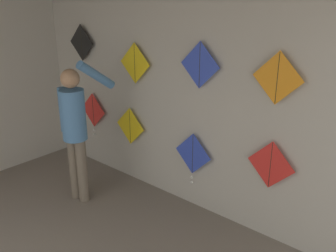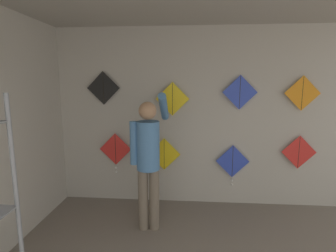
{
  "view_description": "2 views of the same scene",
  "coord_description": "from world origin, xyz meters",
  "px_view_note": "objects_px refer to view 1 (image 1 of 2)",
  "views": [
    {
      "loc": [
        2.98,
        0.82,
        2.59
      ],
      "look_at": [
        0.32,
        3.89,
        1.1
      ],
      "focal_mm": 40.0,
      "sensor_mm": 36.0,
      "label": 1
    },
    {
      "loc": [
        -0.19,
        0.08,
        1.96
      ],
      "look_at": [
        -0.5,
        3.89,
        1.32
      ],
      "focal_mm": 28.0,
      "sensor_mm": 36.0,
      "label": 2
    }
  ],
  "objects_px": {
    "shopkeeper": "(75,124)",
    "kite_5": "(135,63)",
    "kite_1": "(130,126)",
    "kite_6": "(200,65)",
    "kite_3": "(271,165)",
    "kite_4": "(81,43)",
    "kite_0": "(93,112)",
    "kite_7": "(278,78)",
    "kite_2": "(193,156)"
  },
  "relations": [
    {
      "from": "kite_3",
      "to": "kite_4",
      "type": "height_order",
      "value": "kite_4"
    },
    {
      "from": "kite_6",
      "to": "kite_0",
      "type": "bearing_deg",
      "value": -179.98
    },
    {
      "from": "kite_5",
      "to": "kite_7",
      "type": "bearing_deg",
      "value": 0.0
    },
    {
      "from": "kite_1",
      "to": "kite_5",
      "type": "relative_size",
      "value": 1.0
    },
    {
      "from": "kite_4",
      "to": "kite_0",
      "type": "bearing_deg",
      "value": -0.27
    },
    {
      "from": "kite_4",
      "to": "kite_5",
      "type": "height_order",
      "value": "kite_4"
    },
    {
      "from": "kite_1",
      "to": "kite_3",
      "type": "xyz_separation_m",
      "value": [
        2.08,
        0.0,
        0.08
      ]
    },
    {
      "from": "kite_2",
      "to": "kite_6",
      "type": "distance_m",
      "value": 1.11
    },
    {
      "from": "kite_0",
      "to": "shopkeeper",
      "type": "bearing_deg",
      "value": -50.06
    },
    {
      "from": "shopkeeper",
      "to": "kite_6",
      "type": "distance_m",
      "value": 1.7
    },
    {
      "from": "kite_7",
      "to": "kite_4",
      "type": "bearing_deg",
      "value": 180.0
    },
    {
      "from": "kite_0",
      "to": "kite_7",
      "type": "xyz_separation_m",
      "value": [
        2.86,
        0.0,
        0.94
      ]
    },
    {
      "from": "kite_4",
      "to": "kite_5",
      "type": "xyz_separation_m",
      "value": [
        1.09,
        0.0,
        -0.16
      ]
    },
    {
      "from": "shopkeeper",
      "to": "kite_1",
      "type": "relative_size",
      "value": 3.5
    },
    {
      "from": "kite_0",
      "to": "kite_7",
      "type": "distance_m",
      "value": 3.01
    },
    {
      "from": "kite_0",
      "to": "kite_6",
      "type": "xyz_separation_m",
      "value": [
        1.95,
        0.0,
        0.95
      ]
    },
    {
      "from": "kite_3",
      "to": "shopkeeper",
      "type": "bearing_deg",
      "value": -160.29
    },
    {
      "from": "kite_2",
      "to": "kite_5",
      "type": "bearing_deg",
      "value": 179.95
    },
    {
      "from": "kite_4",
      "to": "kite_3",
      "type": "bearing_deg",
      "value": 0.0
    },
    {
      "from": "kite_2",
      "to": "kite_6",
      "type": "xyz_separation_m",
      "value": [
        0.07,
        0.0,
        1.11
      ]
    },
    {
      "from": "kite_1",
      "to": "shopkeeper",
      "type": "bearing_deg",
      "value": -99.4
    },
    {
      "from": "kite_3",
      "to": "kite_6",
      "type": "xyz_separation_m",
      "value": [
        -0.93,
        0.0,
        0.91
      ]
    },
    {
      "from": "kite_7",
      "to": "kite_5",
      "type": "bearing_deg",
      "value": 180.0
    },
    {
      "from": "kite_5",
      "to": "kite_7",
      "type": "distance_m",
      "value": 1.94
    },
    {
      "from": "kite_2",
      "to": "kite_4",
      "type": "distance_m",
      "value": 2.35
    },
    {
      "from": "kite_2",
      "to": "kite_6",
      "type": "bearing_deg",
      "value": 0.66
    },
    {
      "from": "shopkeeper",
      "to": "kite_5",
      "type": "bearing_deg",
      "value": 66.81
    },
    {
      "from": "shopkeeper",
      "to": "kite_7",
      "type": "relative_size",
      "value": 3.5
    },
    {
      "from": "kite_3",
      "to": "kite_5",
      "type": "relative_size",
      "value": 1.0
    },
    {
      "from": "kite_2",
      "to": "kite_7",
      "type": "xyz_separation_m",
      "value": [
        0.98,
        0.0,
        1.1
      ]
    },
    {
      "from": "shopkeeper",
      "to": "kite_7",
      "type": "height_order",
      "value": "kite_7"
    },
    {
      "from": "kite_0",
      "to": "kite_6",
      "type": "bearing_deg",
      "value": 0.02
    },
    {
      "from": "kite_4",
      "to": "kite_2",
      "type": "bearing_deg",
      "value": -0.02
    },
    {
      "from": "shopkeeper",
      "to": "kite_5",
      "type": "xyz_separation_m",
      "value": [
        0.26,
        0.79,
        0.67
      ]
    },
    {
      "from": "shopkeeper",
      "to": "kite_1",
      "type": "xyz_separation_m",
      "value": [
        0.13,
        0.79,
        -0.21
      ]
    },
    {
      "from": "kite_3",
      "to": "kite_4",
      "type": "bearing_deg",
      "value": 180.0
    },
    {
      "from": "kite_7",
      "to": "kite_0",
      "type": "bearing_deg",
      "value": -179.98
    },
    {
      "from": "kite_2",
      "to": "kite_7",
      "type": "relative_size",
      "value": 1.26
    },
    {
      "from": "shopkeeper",
      "to": "kite_4",
      "type": "height_order",
      "value": "kite_4"
    },
    {
      "from": "kite_1",
      "to": "kite_6",
      "type": "bearing_deg",
      "value": 0.0
    },
    {
      "from": "kite_0",
      "to": "kite_1",
      "type": "relative_size",
      "value": 1.26
    },
    {
      "from": "kite_0",
      "to": "kite_5",
      "type": "bearing_deg",
      "value": 0.05
    },
    {
      "from": "kite_0",
      "to": "kite_6",
      "type": "distance_m",
      "value": 2.17
    },
    {
      "from": "kite_0",
      "to": "kite_5",
      "type": "xyz_separation_m",
      "value": [
        0.93,
        0.0,
        0.85
      ]
    },
    {
      "from": "kite_2",
      "to": "kite_5",
      "type": "relative_size",
      "value": 1.26
    },
    {
      "from": "kite_3",
      "to": "kite_5",
      "type": "bearing_deg",
      "value": 180.0
    },
    {
      "from": "kite_0",
      "to": "kite_2",
      "type": "bearing_deg",
      "value": 0.0
    },
    {
      "from": "kite_0",
      "to": "kite_2",
      "type": "height_order",
      "value": "kite_0"
    },
    {
      "from": "kite_1",
      "to": "kite_4",
      "type": "height_order",
      "value": "kite_4"
    },
    {
      "from": "kite_3",
      "to": "kite_6",
      "type": "distance_m",
      "value": 1.31
    }
  ]
}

